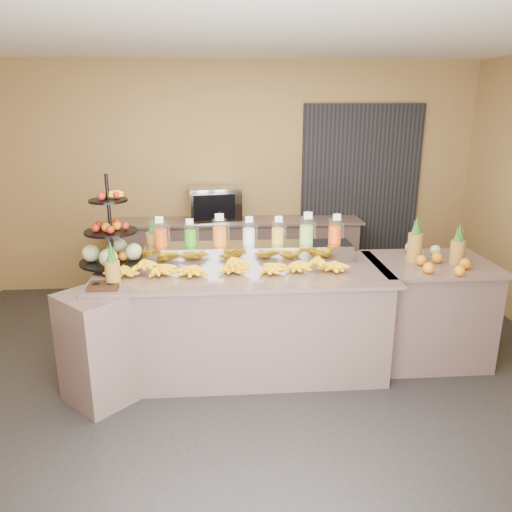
{
  "coord_description": "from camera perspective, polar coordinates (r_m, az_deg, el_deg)",
  "views": [
    {
      "loc": [
        -0.19,
        -3.73,
        2.28
      ],
      "look_at": [
        0.11,
        0.3,
        1.05
      ],
      "focal_mm": 35.0,
      "sensor_mm": 36.0,
      "label": 1
    }
  ],
  "objects": [
    {
      "name": "juice_pitcher_orange_a",
      "position": [
        4.48,
        -10.83,
        2.34
      ],
      "size": [
        0.12,
        0.12,
        0.29
      ],
      "color": "silver",
      "rests_on": "pitcher_tray"
    },
    {
      "name": "oven_warmer",
      "position": [
        6.09,
        -4.75,
        5.96
      ],
      "size": [
        0.66,
        0.5,
        0.41
      ],
      "primitive_type": "cube",
      "rotation": [
        0.0,
        0.0,
        0.13
      ],
      "color": "gray",
      "rests_on": "back_ledge"
    },
    {
      "name": "right_fruit_pile",
      "position": [
        4.63,
        20.08,
        -0.11
      ],
      "size": [
        0.48,
        0.46,
        0.25
      ],
      "color": "brown",
      "rests_on": "right_counter"
    },
    {
      "name": "banana_heap",
      "position": [
        4.19,
        -2.82,
        -0.96
      ],
      "size": [
        2.02,
        0.18,
        0.17
      ],
      "color": "yellow",
      "rests_on": "buffet_counter"
    },
    {
      "name": "back_ledge",
      "position": [
        6.26,
        -2.34,
        0.01
      ],
      "size": [
        3.1,
        0.55,
        0.93
      ],
      "color": "gray",
      "rests_on": "ground"
    },
    {
      "name": "condiment_caddy",
      "position": [
        4.01,
        -17.0,
        -3.29
      ],
      "size": [
        0.23,
        0.18,
        0.03
      ],
      "primitive_type": "cube",
      "rotation": [
        0.0,
        0.0,
        0.02
      ],
      "color": "black",
      "rests_on": "buffet_counter"
    },
    {
      "name": "juice_pitcher_orange_b",
      "position": [
        4.45,
        -4.17,
        2.58
      ],
      "size": [
        0.13,
        0.13,
        0.31
      ],
      "color": "silver",
      "rests_on": "pitcher_tray"
    },
    {
      "name": "room_envelope",
      "position": [
        4.55,
        0.5,
        11.78
      ],
      "size": [
        6.04,
        5.02,
        2.82
      ],
      "color": "olive",
      "rests_on": "ground"
    },
    {
      "name": "right_counter",
      "position": [
        4.89,
        18.89,
        -5.83
      ],
      "size": [
        1.08,
        0.88,
        0.93
      ],
      "color": "gray",
      "rests_on": "ground"
    },
    {
      "name": "buffet_counter",
      "position": [
        4.39,
        -2.95,
        -7.58
      ],
      "size": [
        2.75,
        1.25,
        0.93
      ],
      "color": "gray",
      "rests_on": "ground"
    },
    {
      "name": "juice_pitcher_milk",
      "position": [
        4.46,
        -0.82,
        2.52
      ],
      "size": [
        0.12,
        0.12,
        0.28
      ],
      "color": "silver",
      "rests_on": "pitcher_tray"
    },
    {
      "name": "pitcher_tray",
      "position": [
        4.51,
        -0.81,
        0.44
      ],
      "size": [
        1.85,
        0.3,
        0.15
      ],
      "primitive_type": "cube",
      "color": "gray",
      "rests_on": "buffet_counter"
    },
    {
      "name": "juice_pitcher_lemon",
      "position": [
        4.48,
        2.5,
        2.57
      ],
      "size": [
        0.11,
        0.12,
        0.28
      ],
      "color": "silver",
      "rests_on": "pitcher_tray"
    },
    {
      "name": "pineapple_left_a",
      "position": [
        4.02,
        -16.08,
        -1.52
      ],
      "size": [
        0.12,
        0.12,
        0.36
      ],
      "rotation": [
        0.0,
        0.0,
        -0.3
      ],
      "color": "brown",
      "rests_on": "buffet_counter"
    },
    {
      "name": "pineapple_left_b",
      "position": [
        4.65,
        -11.65,
        1.52
      ],
      "size": [
        0.13,
        0.13,
        0.4
      ],
      "rotation": [
        0.0,
        0.0,
        0.01
      ],
      "color": "brown",
      "rests_on": "buffet_counter"
    },
    {
      "name": "fruit_stand",
      "position": [
        4.47,
        -15.71,
        1.42
      ],
      "size": [
        0.69,
        0.69,
        0.81
      ],
      "rotation": [
        0.0,
        0.0,
        -0.25
      ],
      "color": "black",
      "rests_on": "buffet_counter"
    },
    {
      "name": "juice_pitcher_lime",
      "position": [
        4.52,
        5.78,
        2.76
      ],
      "size": [
        0.13,
        0.13,
        0.31
      ],
      "color": "silver",
      "rests_on": "pitcher_tray"
    },
    {
      "name": "juice_pitcher_green",
      "position": [
        4.46,
        -7.51,
        2.31
      ],
      "size": [
        0.11,
        0.11,
        0.26
      ],
      "color": "silver",
      "rests_on": "pitcher_tray"
    },
    {
      "name": "juice_pitcher_orange_c",
      "position": [
        4.57,
        9.0,
        2.71
      ],
      "size": [
        0.12,
        0.12,
        0.29
      ],
      "color": "silver",
      "rests_on": "pitcher_tray"
    },
    {
      "name": "ground",
      "position": [
        4.38,
        -1.22,
        -14.5
      ],
      "size": [
        6.0,
        6.0,
        0.0
      ],
      "primitive_type": "plane",
      "color": "black",
      "rests_on": "ground"
    }
  ]
}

